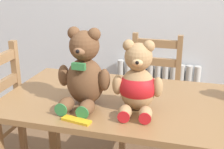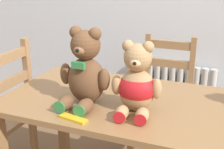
{
  "view_description": "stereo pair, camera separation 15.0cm",
  "coord_description": "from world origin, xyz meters",
  "px_view_note": "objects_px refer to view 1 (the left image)",
  "views": [
    {
      "loc": [
        0.3,
        -1.09,
        1.44
      ],
      "look_at": [
        -0.08,
        0.27,
        0.94
      ],
      "focal_mm": 50.0,
      "sensor_mm": 36.0,
      "label": 1
    },
    {
      "loc": [
        0.45,
        -1.04,
        1.44
      ],
      "look_at": [
        -0.08,
        0.27,
        0.94
      ],
      "focal_mm": 50.0,
      "sensor_mm": 36.0,
      "label": 2
    }
  ],
  "objects_px": {
    "teddy_bear_left": "(84,73)",
    "teddy_bear_right": "(138,83)",
    "wooden_chair_behind": "(152,100)",
    "chocolate_bar": "(76,120)"
  },
  "relations": [
    {
      "from": "teddy_bear_left",
      "to": "teddy_bear_right",
      "type": "bearing_deg",
      "value": -177.55
    },
    {
      "from": "teddy_bear_right",
      "to": "chocolate_bar",
      "type": "relative_size",
      "value": 2.49
    },
    {
      "from": "teddy_bear_left",
      "to": "chocolate_bar",
      "type": "distance_m",
      "value": 0.25
    },
    {
      "from": "wooden_chair_behind",
      "to": "teddy_bear_left",
      "type": "xyz_separation_m",
      "value": [
        -0.22,
        -0.83,
        0.48
      ]
    },
    {
      "from": "teddy_bear_left",
      "to": "chocolate_bar",
      "type": "height_order",
      "value": "teddy_bear_left"
    },
    {
      "from": "wooden_chair_behind",
      "to": "teddy_bear_right",
      "type": "relative_size",
      "value": 2.76
    },
    {
      "from": "teddy_bear_left",
      "to": "teddy_bear_right",
      "type": "relative_size",
      "value": 1.13
    },
    {
      "from": "wooden_chair_behind",
      "to": "teddy_bear_right",
      "type": "bearing_deg",
      "value": 92.86
    },
    {
      "from": "teddy_bear_left",
      "to": "teddy_bear_right",
      "type": "distance_m",
      "value": 0.27
    },
    {
      "from": "chocolate_bar",
      "to": "teddy_bear_left",
      "type": "bearing_deg",
      "value": 98.9
    }
  ]
}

